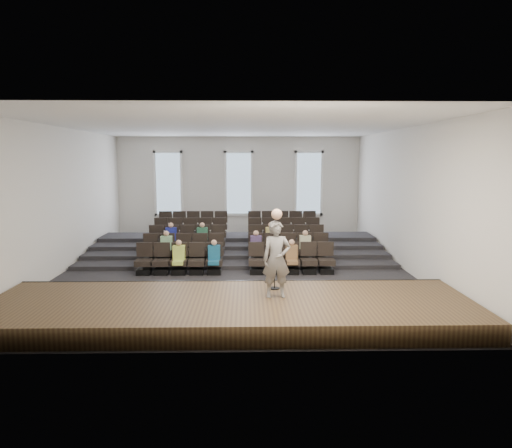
# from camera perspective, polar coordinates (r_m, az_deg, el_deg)

# --- Properties ---
(ground) EXTENTS (14.00, 14.00, 0.00)m
(ground) POSITION_cam_1_polar(r_m,az_deg,el_deg) (16.33, -2.53, -5.73)
(ground) COLOR black
(ground) RESTS_ON ground
(ceiling) EXTENTS (12.00, 14.00, 0.02)m
(ceiling) POSITION_cam_1_polar(r_m,az_deg,el_deg) (15.89, -2.65, 12.10)
(ceiling) COLOR white
(ceiling) RESTS_ON ground
(wall_back) EXTENTS (12.00, 0.04, 5.00)m
(wall_back) POSITION_cam_1_polar(r_m,az_deg,el_deg) (22.92, -2.16, 4.60)
(wall_back) COLOR silver
(wall_back) RESTS_ON ground
(wall_front) EXTENTS (12.00, 0.04, 5.00)m
(wall_front) POSITION_cam_1_polar(r_m,az_deg,el_deg) (8.95, -3.67, -0.95)
(wall_front) COLOR silver
(wall_front) RESTS_ON ground
(wall_left) EXTENTS (0.04, 14.00, 5.00)m
(wall_left) POSITION_cam_1_polar(r_m,az_deg,el_deg) (17.16, -23.15, 2.77)
(wall_left) COLOR silver
(wall_left) RESTS_ON ground
(wall_right) EXTENTS (0.04, 14.00, 5.00)m
(wall_right) POSITION_cam_1_polar(r_m,az_deg,el_deg) (16.88, 18.33, 2.93)
(wall_right) COLOR silver
(wall_right) RESTS_ON ground
(stage) EXTENTS (11.80, 3.60, 0.50)m
(stage) POSITION_cam_1_polar(r_m,az_deg,el_deg) (11.36, -3.15, -10.67)
(stage) COLOR #4A381F
(stage) RESTS_ON ground
(stage_lip) EXTENTS (11.80, 0.06, 0.52)m
(stage_lip) POSITION_cam_1_polar(r_m,az_deg,el_deg) (13.05, -2.88, -8.16)
(stage_lip) COLOR black
(stage_lip) RESTS_ON ground
(risers) EXTENTS (11.80, 4.80, 0.60)m
(risers) POSITION_cam_1_polar(r_m,az_deg,el_deg) (19.38, -2.32, -2.92)
(risers) COLOR black
(risers) RESTS_ON ground
(seating_rows) EXTENTS (6.80, 4.70, 1.67)m
(seating_rows) POSITION_cam_1_polar(r_m,az_deg,el_deg) (17.69, -2.43, -2.39)
(seating_rows) COLOR black
(seating_rows) RESTS_ON ground
(windows) EXTENTS (8.44, 0.10, 3.24)m
(windows) POSITION_cam_1_polar(r_m,az_deg,el_deg) (22.84, -2.17, 5.09)
(windows) COLOR white
(windows) RESTS_ON wall_back
(audience) EXTENTS (5.45, 2.64, 1.10)m
(audience) POSITION_cam_1_polar(r_m,az_deg,el_deg) (16.60, -3.48, -2.57)
(audience) COLOR #B3CB51
(audience) RESTS_ON seating_rows
(speaker) EXTENTS (0.72, 0.50, 1.91)m
(speaker) POSITION_cam_1_polar(r_m,az_deg,el_deg) (11.29, 2.58, -4.43)
(speaker) COLOR slate
(speaker) RESTS_ON stage
(mic_stand) EXTENTS (0.28, 0.28, 1.70)m
(mic_stand) POSITION_cam_1_polar(r_m,az_deg,el_deg) (12.09, 2.33, -5.78)
(mic_stand) COLOR black
(mic_stand) RESTS_ON stage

